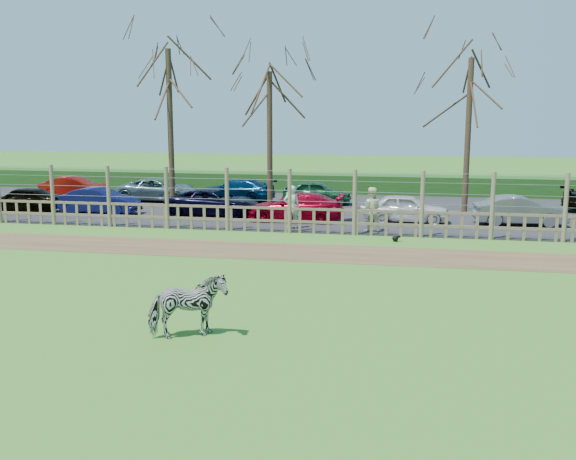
% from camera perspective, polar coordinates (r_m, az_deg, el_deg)
% --- Properties ---
extents(ground, '(120.00, 120.00, 0.00)m').
position_cam_1_polar(ground, '(17.27, -4.86, -4.91)').
color(ground, '#649B40').
rests_on(ground, ground).
extents(dirt_strip, '(34.00, 2.80, 0.01)m').
position_cam_1_polar(dirt_strip, '(21.51, -1.60, -1.87)').
color(dirt_strip, brown).
rests_on(dirt_strip, ground).
extents(asphalt, '(44.00, 13.00, 0.04)m').
position_cam_1_polar(asphalt, '(31.20, 2.39, 1.88)').
color(asphalt, '#232326').
rests_on(asphalt, ground).
extents(hedge, '(46.00, 2.00, 1.10)m').
position_cam_1_polar(hedge, '(38.02, 3.97, 4.14)').
color(hedge, '#1E4716').
rests_on(hedge, ground).
extents(fence, '(30.16, 0.16, 2.50)m').
position_cam_1_polar(fence, '(24.75, 0.15, 1.58)').
color(fence, brown).
rests_on(fence, ground).
extents(tree_left, '(4.80, 4.80, 7.88)m').
position_cam_1_polar(tree_left, '(30.64, -10.51, 12.07)').
color(tree_left, '#3D2B1E').
rests_on(tree_left, ground).
extents(tree_mid, '(4.80, 4.80, 6.83)m').
position_cam_1_polar(tree_mid, '(30.27, -1.65, 10.84)').
color(tree_mid, '#3D2B1E').
rests_on(tree_mid, ground).
extents(tree_right, '(4.80, 4.80, 7.35)m').
position_cam_1_polar(tree_right, '(30.15, 15.85, 11.19)').
color(tree_right, '#3D2B1E').
rests_on(tree_right, ground).
extents(zebra, '(1.72, 1.37, 1.33)m').
position_cam_1_polar(zebra, '(13.22, -8.92, -6.71)').
color(zebra, gray).
rests_on(zebra, ground).
extents(visitor_a, '(0.71, 0.54, 1.72)m').
position_cam_1_polar(visitor_a, '(25.50, 0.32, 2.06)').
color(visitor_a, beige).
rests_on(visitor_a, asphalt).
extents(visitor_b, '(0.87, 0.70, 1.72)m').
position_cam_1_polar(visitor_b, '(25.05, 7.39, 1.83)').
color(visitor_b, beige).
rests_on(visitor_b, asphalt).
extents(crow, '(0.30, 0.22, 0.24)m').
position_cam_1_polar(crow, '(23.45, 9.55, -0.73)').
color(crow, black).
rests_on(crow, ground).
extents(car_0, '(3.67, 1.84, 1.20)m').
position_cam_1_polar(car_0, '(32.37, -22.54, 2.53)').
color(car_0, black).
rests_on(car_0, asphalt).
extents(car_1, '(3.65, 1.29, 1.20)m').
position_cam_1_polar(car_1, '(30.66, -16.35, 2.51)').
color(car_1, '#0F1249').
rests_on(car_1, asphalt).
extents(car_2, '(4.43, 2.26, 1.20)m').
position_cam_1_polar(car_2, '(28.95, -6.57, 2.42)').
color(car_2, black).
rests_on(car_2, asphalt).
extents(car_3, '(4.16, 1.75, 1.20)m').
position_cam_1_polar(car_3, '(27.41, 0.70, 2.06)').
color(car_3, maroon).
rests_on(car_3, asphalt).
extents(car_4, '(3.57, 1.55, 1.20)m').
position_cam_1_polar(car_4, '(27.46, 10.51, 1.91)').
color(car_4, silver).
rests_on(car_4, asphalt).
extents(car_5, '(3.76, 1.65, 1.20)m').
position_cam_1_polar(car_5, '(28.01, 19.90, 1.63)').
color(car_5, slate).
rests_on(car_5, asphalt).
extents(car_7, '(3.78, 1.76, 1.20)m').
position_cam_1_polar(car_7, '(36.87, -18.46, 3.60)').
color(car_7, '#920F09').
rests_on(car_7, asphalt).
extents(car_8, '(4.36, 2.09, 1.20)m').
position_cam_1_polar(car_8, '(34.61, -11.37, 3.53)').
color(car_8, '#4D656C').
rests_on(car_8, asphalt).
extents(car_9, '(4.27, 2.05, 1.20)m').
position_cam_1_polar(car_9, '(33.81, -4.65, 3.55)').
color(car_9, '#021D3B').
rests_on(car_9, asphalt).
extents(car_10, '(3.63, 1.70, 1.20)m').
position_cam_1_polar(car_10, '(32.69, 2.58, 3.35)').
color(car_10, '#1D5831').
rests_on(car_10, asphalt).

